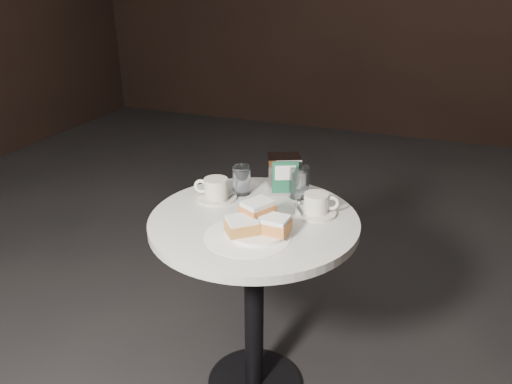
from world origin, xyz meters
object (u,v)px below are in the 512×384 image
Objects in this scene: cafe_table at (254,268)px; napkin_dispenser at (284,174)px; coffee_cup_right at (316,205)px; water_glass_right at (299,182)px; water_glass_left at (241,180)px; beignet_plate at (257,223)px; coffee_cup_left at (216,190)px.

napkin_dispenser is (0.02, 0.24, 0.27)m from cafe_table.
cafe_table is 5.11× the size of napkin_dispenser.
coffee_cup_right is 1.51× the size of water_glass_right.
water_glass_left is at bearing 123.89° from cafe_table.
beignet_plate reaches higher than cafe_table.
beignet_plate is (0.05, -0.09, 0.23)m from cafe_table.
napkin_dispenser is at bearing 94.09° from beignet_plate.
beignet_plate is 1.44× the size of coffee_cup_right.
water_glass_left is (-0.11, 0.17, 0.25)m from cafe_table.
coffee_cup_left is (-0.18, 0.09, 0.23)m from cafe_table.
water_glass_right is (0.21, 0.05, 0.01)m from water_glass_left.
cafe_table is 0.26m from beignet_plate.
water_glass_right is 0.80× the size of napkin_dispenser.
napkin_dispenser reaches higher than cafe_table.
cafe_table is 0.32m from water_glass_left.
water_glass_left is 0.16m from napkin_dispenser.
water_glass_left is (-0.30, 0.07, 0.02)m from coffee_cup_right.
cafe_table is 4.25× the size of coffee_cup_right.
water_glass_left is at bearing -167.54° from water_glass_right.
coffee_cup_left is 0.26m from napkin_dispenser.
coffee_cup_right is at bearing -65.13° from napkin_dispenser.
beignet_plate is 1.49× the size of coffee_cup_left.
water_glass_right is at bearing 66.71° from cafe_table.
coffee_cup_left is (-0.23, 0.19, -0.00)m from beignet_plate.
napkin_dispenser reaches higher than water_glass_right.
water_glass_left reaches higher than beignet_plate.
beignet_plate is 0.31m from water_glass_left.
cafe_table is 0.36m from napkin_dispenser.
water_glass_right is at bearing 81.87° from beignet_plate.
coffee_cup_right is 0.15m from water_glass_right.
coffee_cup_left is at bearing 153.11° from cafe_table.
cafe_table is at bearing -113.29° from water_glass_right.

